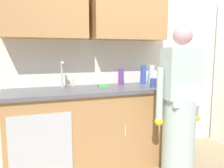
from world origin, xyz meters
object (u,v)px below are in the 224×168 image
Objects in this scene: bottle_soap at (121,77)px; person_at_sink at (179,116)px; bottle_water_short at (151,74)px; sponge at (103,86)px; bottle_dish_liquid at (143,75)px; cup_by_sink at (153,83)px; sink at (68,91)px.

person_at_sink is at bearing -64.14° from bottle_soap.
bottle_water_short reaches higher than bottle_soap.
sponge is (-0.64, 0.63, 0.26)m from person_at_sink.
person_at_sink reaches higher than bottle_dish_liquid.
bottle_water_short is at bearing 64.73° from cup_by_sink.
sponge is (-0.55, 0.22, -0.04)m from cup_by_sink.
person_at_sink is at bearing -85.95° from bottle_dish_liquid.
cup_by_sink is 0.60m from sponge.
bottle_dish_liquid is (-0.12, 0.00, -0.00)m from bottle_water_short.
person_at_sink is 6.81× the size of bottle_dish_liquid.
bottle_soap is at bearing 13.08° from sink.
sink is at bearing 151.28° from person_at_sink.
cup_by_sink is (-0.15, -0.32, -0.07)m from bottle_water_short.
person_at_sink reaches higher than sponge.
sink is 0.99m from cup_by_sink.
sponge is at bearing -169.88° from bottle_dish_liquid.
bottle_soap reaches higher than cup_by_sink.
bottle_soap is 0.44m from cup_by_sink.
sponge is at bearing 158.29° from cup_by_sink.
bottle_dish_liquid is (1.01, 0.15, 0.13)m from sink.
sink is 0.73m from bottle_soap.
bottle_soap is 1.84× the size of sponge.
bottle_dish_liquid is at bearing -2.55° from bottle_soap.
sink reaches higher than sponge.
bottle_soap is 0.84× the size of bottle_water_short.
person_at_sink is (1.06, -0.58, -0.23)m from sink.
cup_by_sink is at bearing -51.23° from bottle_soap.
bottle_water_short is at bearing -2.24° from bottle_soap.
bottle_water_short is 1.01× the size of bottle_dish_liquid.
sink is 0.43m from sponge.
bottle_soap is at bearing 177.76° from bottle_water_short.
bottle_soap is at bearing 128.77° from cup_by_sink.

